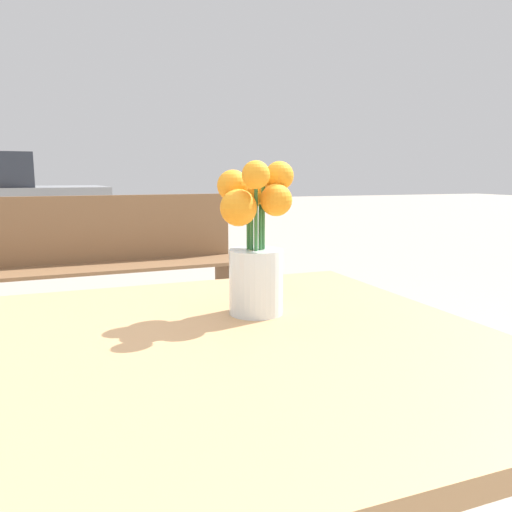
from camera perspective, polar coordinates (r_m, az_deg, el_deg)
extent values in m
cube|color=tan|center=(0.85, -2.23, -10.07)|extent=(0.87, 0.91, 0.03)
cylinder|color=tan|center=(1.32, -24.92, -20.37)|extent=(0.05, 0.05, 0.67)
cylinder|color=tan|center=(1.46, 7.21, -16.60)|extent=(0.05, 0.05, 0.67)
cylinder|color=silver|center=(0.96, 0.00, -2.95)|extent=(0.10, 0.10, 0.13)
cylinder|color=silver|center=(0.97, 0.00, -4.41)|extent=(0.09, 0.09, 0.07)
cylinder|color=#337038|center=(0.95, 0.81, 0.99)|extent=(0.01, 0.01, 0.24)
sphere|color=orange|center=(0.95, 2.68, 9.16)|extent=(0.05, 0.05, 0.05)
cylinder|color=#337038|center=(0.97, 0.50, -0.03)|extent=(0.01, 0.01, 0.20)
sphere|color=orange|center=(0.98, 1.48, 7.16)|extent=(0.07, 0.07, 0.07)
cylinder|color=#337038|center=(0.97, -0.50, 0.11)|extent=(0.01, 0.01, 0.20)
sphere|color=orange|center=(0.99, -1.30, 7.26)|extent=(0.06, 0.06, 0.06)
cylinder|color=#337038|center=(0.96, -0.88, 0.41)|extent=(0.01, 0.01, 0.22)
sphere|color=orange|center=(0.96, -2.67, 8.05)|extent=(0.06, 0.06, 0.06)
cylinder|color=#337038|center=(0.95, -0.51, -0.95)|extent=(0.01, 0.01, 0.18)
sphere|color=orange|center=(0.91, -2.01, 5.53)|extent=(0.07, 0.07, 0.07)
cylinder|color=#337038|center=(0.93, 0.00, 0.92)|extent=(0.01, 0.01, 0.24)
sphere|color=orange|center=(0.89, -0.01, 9.28)|extent=(0.05, 0.05, 0.05)
cylinder|color=#337038|center=(0.95, 0.49, -0.44)|extent=(0.01, 0.01, 0.19)
sphere|color=orange|center=(0.93, 2.31, 6.41)|extent=(0.06, 0.06, 0.06)
cube|color=brown|center=(3.03, -16.56, -1.23)|extent=(1.60, 0.42, 0.02)
cube|color=brown|center=(3.16, -17.05, 3.01)|extent=(1.59, 0.09, 0.40)
cube|color=brown|center=(3.23, -3.29, -4.30)|extent=(0.07, 0.33, 0.43)
cylinder|color=black|center=(7.61, -22.46, 3.49)|extent=(0.61, 0.23, 0.60)
cylinder|color=black|center=(9.14, -23.00, 4.30)|extent=(0.61, 0.23, 0.60)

